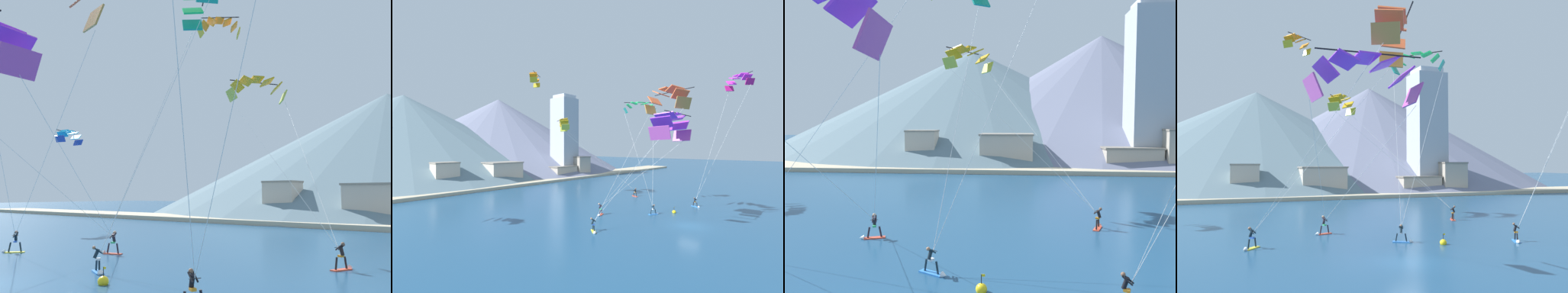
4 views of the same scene
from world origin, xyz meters
TOP-DOWN VIEW (x-y plane):
  - ground_plane at (0.00, 0.00)m, footprint 400.00×400.00m
  - kitesurfer_near_lead at (2.39, 5.93)m, footprint 1.73×1.14m
  - kitesurfer_near_trail at (-9.90, 7.43)m, footprint 1.42×1.59m
  - kitesurfer_mid_center at (12.96, 15.81)m, footprint 1.01×1.76m
  - kitesurfer_far_left at (-3.37, 11.72)m, footprint 1.77×0.97m
  - kitesurfer_far_right at (11.46, 3.01)m, footprint 1.14×1.73m
  - parafoil_kite_near_lead at (5.98, 10.58)m, footprint 6.25×6.69m
  - parafoil_kite_near_trail at (0.09, 2.94)m, footprint 12.00×8.22m
  - parafoil_kite_mid_center at (1.86, 24.88)m, footprint 13.23×12.01m
  - parafoil_kite_far_left at (-2.60, 1.18)m, footprint 8.26×11.91m
  - parafoil_kite_distant_low_drift at (-3.86, 26.77)m, footprint 4.10×4.11m
  - race_marker_buoy at (5.08, 4.09)m, footprint 0.56×0.56m
  - shoreline_strip at (0.00, 49.15)m, footprint 180.00×10.00m
  - shore_building_harbour_front at (32.72, 50.46)m, footprint 5.73×6.83m
  - shore_building_promenade_mid at (-10.00, 52.35)m, footprint 5.37×4.23m
  - shore_building_quay_east at (25.24, 50.52)m, footprint 9.20×5.38m
  - shore_building_quay_west at (4.89, 52.61)m, footprint 9.19×6.68m
  - highrise_tower at (29.03, 53.60)m, footprint 7.00×7.00m
  - mountain_peak_west_ridge at (30.66, 100.44)m, footprint 112.21×112.21m
  - mountain_peak_central_summit at (-6.54, 101.82)m, footprint 116.00×116.00m

SIDE VIEW (x-z plane):
  - ground_plane at x=0.00m, z-range 0.00..0.00m
  - race_marker_buoy at x=5.08m, z-range -0.35..0.67m
  - shoreline_strip at x=0.00m, z-range 0.00..0.70m
  - kitesurfer_near_lead at x=2.39m, z-range -0.37..1.24m
  - kitesurfer_far_right at x=11.46m, z-range -0.38..1.27m
  - kitesurfer_mid_center at x=12.96m, z-range -0.36..1.40m
  - kitesurfer_near_trail at x=-9.90m, z-range -0.35..1.40m
  - kitesurfer_far_left at x=-3.37m, z-range -0.34..1.45m
  - shore_building_quay_east at x=25.24m, z-range 0.01..3.98m
  - shore_building_quay_west at x=4.89m, z-range 0.01..6.03m
  - shore_building_promenade_mid at x=-10.00m, z-range 0.01..6.61m
  - shore_building_harbour_front at x=32.72m, z-range 0.01..6.95m
  - parafoil_kite_far_left at x=-2.60m, z-range 6.47..19.23m
  - highrise_tower at x=29.03m, z-range -0.21..27.87m
  - parafoil_kite_mid_center at x=1.86m, z-range 7.45..21.77m
  - mountain_peak_central_summit at x=-6.54m, z-range 0.00..29.33m
  - mountain_peak_west_ridge at x=30.66m, z-range 0.00..32.69m
  - parafoil_kite_near_trail at x=0.09m, z-range 8.32..24.98m
  - parafoil_kite_near_lead at x=5.98m, z-range 8.64..25.24m
  - parafoil_kite_distant_low_drift at x=-3.86m, z-range 21.70..23.83m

